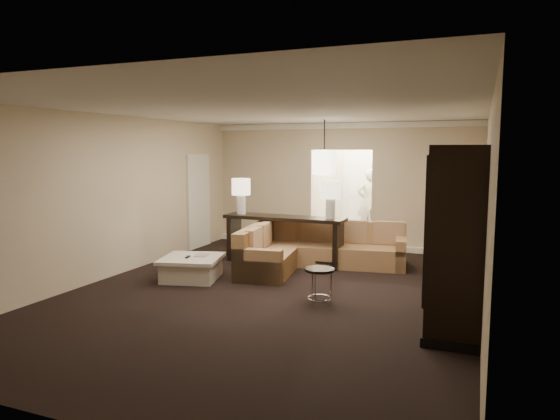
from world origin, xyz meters
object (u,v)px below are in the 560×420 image
at_px(coffee_table, 192,268).
at_px(console_table, 284,235).
at_px(person, 369,199).
at_px(drink_table, 320,279).
at_px(armoire, 458,243).
at_px(sectional_sofa, 311,250).

bearing_deg(coffee_table, console_table, 59.49).
distance_m(coffee_table, person, 5.71).
distance_m(coffee_table, drink_table, 2.52).
relative_size(console_table, armoire, 1.06).
distance_m(console_table, drink_table, 2.68).
bearing_deg(drink_table, coffee_table, 167.72).
height_order(sectional_sofa, drink_table, sectional_sofa).
distance_m(console_table, person, 3.73).
xyz_separation_m(sectional_sofa, armoire, (2.68, -2.40, 0.74)).
distance_m(armoire, drink_table, 1.99).
bearing_deg(armoire, drink_table, 170.98).
xyz_separation_m(coffee_table, person, (1.92, 5.33, 0.76)).
bearing_deg(drink_table, console_table, 122.40).
relative_size(coffee_table, console_table, 0.49).
relative_size(coffee_table, person, 0.61).
height_order(coffee_table, console_table, console_table).
distance_m(sectional_sofa, coffee_table, 2.26).
xyz_separation_m(console_table, drink_table, (1.43, -2.26, -0.17)).
distance_m(sectional_sofa, drink_table, 2.27).
bearing_deg(coffee_table, person, 70.16).
bearing_deg(console_table, person, 76.23).
xyz_separation_m(coffee_table, console_table, (1.02, 1.73, 0.35)).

